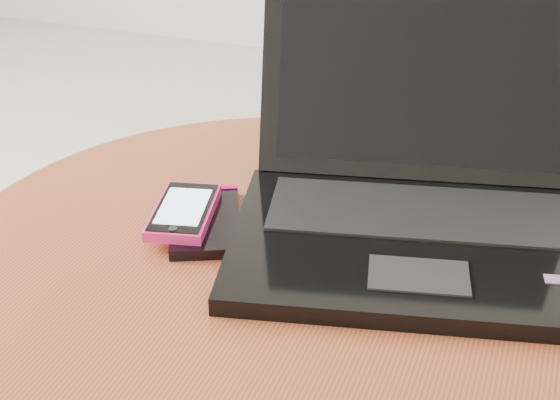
% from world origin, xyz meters
% --- Properties ---
extents(table, '(0.68, 0.68, 0.54)m').
position_xyz_m(table, '(0.06, -0.07, 0.42)').
color(table, '#58311A').
rests_on(table, ground).
extents(laptop, '(0.41, 0.38, 0.22)m').
position_xyz_m(laptop, '(0.17, 0.02, 0.58)').
color(laptop, black).
rests_on(laptop, table).
extents(phone_black, '(0.11, 0.14, 0.01)m').
position_xyz_m(phone_black, '(-0.03, -0.05, 0.54)').
color(phone_black, black).
rests_on(phone_black, table).
extents(phone_pink, '(0.08, 0.12, 0.01)m').
position_xyz_m(phone_pink, '(-0.04, -0.06, 0.56)').
color(phone_pink, '#DA226E').
rests_on(phone_pink, phone_black).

